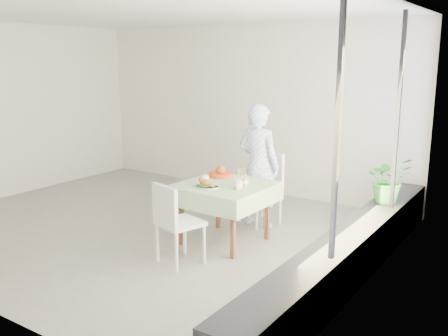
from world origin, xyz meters
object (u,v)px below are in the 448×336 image
Objects in this scene: chair_far at (261,202)px; diner at (258,166)px; chair_near at (179,239)px; potted_plant at (389,179)px; cafe_table at (225,206)px; main_dish at (206,183)px; juice_cup_orange at (245,181)px.

chair_far is 0.59× the size of diner.
chair_near is 2.65m from potted_plant.
diner reaches higher than potted_plant.
potted_plant is at bearing 49.48° from chair_near.
diner reaches higher than cafe_table.
diner is at bearing 88.95° from cafe_table.
main_dish is (-0.12, -1.03, -0.04)m from diner.
chair_far is at bearing 90.05° from cafe_table.
chair_far is at bearing 106.78° from juice_cup_orange.
juice_cup_orange is (0.25, -0.83, 0.50)m from chair_far.
cafe_table is 0.89m from chair_far.
juice_cup_orange is at bearing 10.83° from cafe_table.
diner is 6.23× the size of juice_cup_orange.
diner is 0.77m from juice_cup_orange.
chair_near is at bearing 87.64° from diner.
chair_far reaches higher than chair_near.
potted_plant is (1.74, 1.39, 0.00)m from main_dish.
chair_near is 0.77m from main_dish.
diner is at bearing -81.77° from chair_far.
diner is at bearing -167.16° from potted_plant.
cafe_table is 0.43m from juice_cup_orange.
cafe_table is 3.99× the size of juice_cup_orange.
cafe_table is 1.08× the size of chair_far.
chair_near is 0.55× the size of diner.
main_dish is (-0.10, -1.13, 0.49)m from chair_far.
cafe_table is 0.85m from chair_near.
cafe_table is 0.86m from diner.
juice_cup_orange is at bearing 70.96° from chair_near.
juice_cup_orange reaches higher than chair_near.
potted_plant reaches higher than chair_far.
potted_plant reaches higher than main_dish.
chair_far is 1.71m from chair_near.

